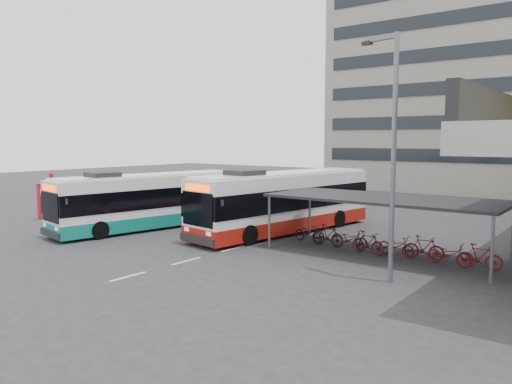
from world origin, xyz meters
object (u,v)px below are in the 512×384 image
Objects in this scene: pedestrian at (187,204)px; lamp_post at (391,143)px; bus_teal at (149,201)px; bus_main at (284,202)px.

pedestrian is 0.21× the size of lamp_post.
bus_main is at bearing 38.30° from bus_teal.
lamp_post is at bearing -26.24° from bus_main.
bus_main is 6.82× the size of pedestrian.
bus_teal is at bearing -143.18° from bus_main.
bus_main reaches higher than bus_teal.
bus_main is at bearing 158.11° from lamp_post.
bus_teal is 6.43× the size of pedestrian.
bus_main is 1.41× the size of lamp_post.
pedestrian is 17.78m from lamp_post.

